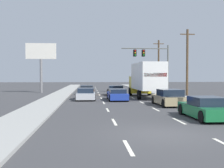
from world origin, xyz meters
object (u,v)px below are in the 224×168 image
at_px(car_green, 206,108).
at_px(utility_pole_far, 159,64).
at_px(car_silver, 86,94).
at_px(car_blue, 117,95).
at_px(car_tan, 169,98).
at_px(roadside_billboard, 41,57).
at_px(car_black, 116,91).
at_px(traffic_signal_mast, 149,57).
at_px(car_orange, 87,90).
at_px(utility_pole_mid, 187,61).
at_px(box_truck, 146,78).

bearing_deg(car_green, utility_pole_far, 80.38).
xyz_separation_m(car_silver, car_blue, (3.08, -0.63, -0.01)).
bearing_deg(car_tan, roadside_billboard, 126.71).
bearing_deg(utility_pole_far, car_black, -125.33).
bearing_deg(traffic_signal_mast, car_tan, -96.76).
height_order(car_silver, utility_pole_far, utility_pole_far).
bearing_deg(car_orange, car_tan, -62.96).
bearing_deg(utility_pole_mid, box_truck, -149.17).
relative_size(box_truck, utility_pole_far, 1.03).
xyz_separation_m(box_truck, car_green, (0.33, -14.44, -1.56)).
bearing_deg(car_black, utility_pole_far, 54.67).
xyz_separation_m(car_silver, utility_pole_far, (11.94, 17.73, 3.78)).
bearing_deg(car_silver, car_blue, -11.64).
relative_size(car_black, roadside_billboard, 0.61).
relative_size(car_tan, car_green, 1.00).
bearing_deg(roadside_billboard, utility_pole_far, 17.90).
xyz_separation_m(car_tan, traffic_signal_mast, (1.93, 16.25, 4.38)).
bearing_deg(utility_pole_far, car_orange, -139.04).
bearing_deg(box_truck, car_green, -88.68).
height_order(traffic_signal_mast, roadside_billboard, roadside_billboard).
bearing_deg(roadside_billboard, car_orange, -34.65).
height_order(car_orange, car_green, car_green).
distance_m(car_blue, roadside_billboard, 16.25).
height_order(car_black, box_truck, box_truck).
relative_size(car_orange, car_green, 1.01).
distance_m(car_blue, traffic_signal_mast, 13.21).
bearing_deg(traffic_signal_mast, car_silver, -129.66).
xyz_separation_m(car_orange, box_truck, (6.44, -5.50, 1.57)).
height_order(car_green, utility_pole_mid, utility_pole_mid).
distance_m(car_orange, traffic_signal_mast, 10.19).
bearing_deg(car_silver, utility_pole_far, 56.03).
height_order(car_orange, car_black, car_black).
relative_size(car_green, traffic_signal_mast, 0.63).
bearing_deg(car_blue, car_tan, -54.49).
xyz_separation_m(car_black, utility_pole_mid, (8.76, -0.53, 3.62)).
bearing_deg(car_tan, car_blue, 125.51).
height_order(car_silver, utility_pole_mid, utility_pole_mid).
bearing_deg(car_orange, utility_pole_mid, -9.30).
bearing_deg(car_green, box_truck, 91.32).
distance_m(traffic_signal_mast, roadside_billboard, 15.11).
distance_m(utility_pole_mid, roadside_billboard, 19.78).
bearing_deg(car_blue, traffic_signal_mast, 63.25).
height_order(car_blue, traffic_signal_mast, traffic_signal_mast).
height_order(car_orange, box_truck, box_truck).
distance_m(car_tan, car_green, 6.77).
relative_size(car_green, roadside_billboard, 0.61).
height_order(car_black, utility_pole_mid, utility_pole_mid).
bearing_deg(box_truck, utility_pole_far, 70.96).
bearing_deg(traffic_signal_mast, utility_pole_far, 65.79).
bearing_deg(car_tan, utility_pole_far, 77.55).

